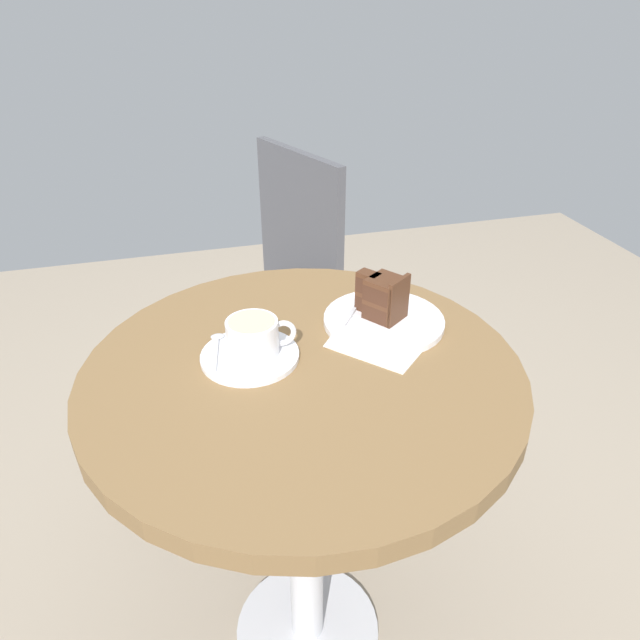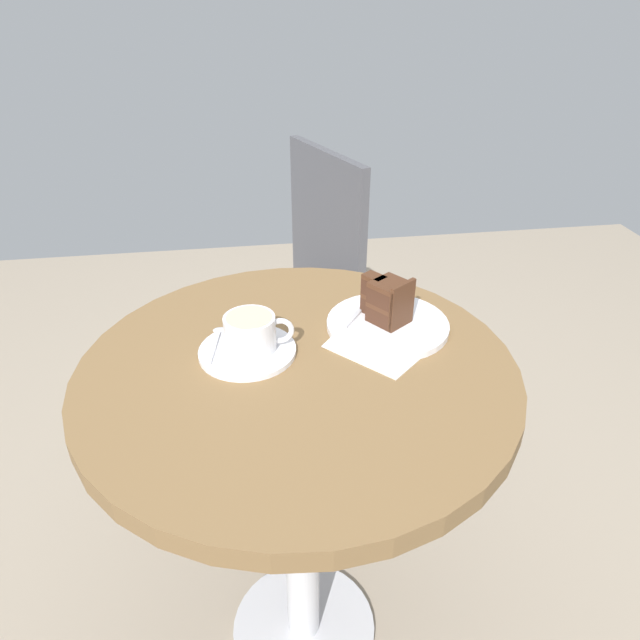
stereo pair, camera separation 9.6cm
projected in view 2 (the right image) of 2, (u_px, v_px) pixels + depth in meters
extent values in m
cube|color=gray|center=(304.00, 630.00, 1.31)|extent=(4.40, 4.40, 0.01)
cylinder|color=brown|center=(298.00, 372.00, 0.93)|extent=(0.71, 0.71, 0.03)
cylinder|color=silver|center=(301.00, 522.00, 1.12)|extent=(0.07, 0.07, 0.69)
cylinder|color=silver|center=(304.00, 627.00, 1.30)|extent=(0.32, 0.32, 0.02)
cylinder|color=white|center=(248.00, 351.00, 0.94)|extent=(0.16, 0.16, 0.01)
cylinder|color=white|center=(250.00, 333.00, 0.92)|extent=(0.08, 0.08, 0.06)
cylinder|color=beige|center=(249.00, 318.00, 0.91)|extent=(0.07, 0.07, 0.00)
torus|color=white|center=(280.00, 331.00, 0.93)|extent=(0.05, 0.01, 0.05)
cube|color=silver|center=(214.00, 348.00, 0.94)|extent=(0.02, 0.09, 0.00)
ellipsoid|color=silver|center=(220.00, 330.00, 0.99)|extent=(0.02, 0.02, 0.00)
cylinder|color=white|center=(388.00, 325.00, 1.01)|extent=(0.22, 0.22, 0.01)
cube|color=#422619|center=(389.00, 313.00, 1.00)|extent=(0.08, 0.08, 0.03)
cube|color=#422619|center=(373.00, 306.00, 1.03)|extent=(0.04, 0.05, 0.03)
cube|color=#4C2B19|center=(390.00, 304.00, 0.99)|extent=(0.08, 0.08, 0.01)
cube|color=#4C2B19|center=(373.00, 297.00, 1.02)|extent=(0.04, 0.05, 0.01)
cube|color=#422619|center=(390.00, 295.00, 0.98)|extent=(0.08, 0.08, 0.03)
cube|color=#422619|center=(374.00, 287.00, 1.01)|extent=(0.04, 0.05, 0.03)
cube|color=#4C2B19|center=(391.00, 285.00, 0.97)|extent=(0.08, 0.08, 0.01)
cube|color=#4C2B19|center=(374.00, 278.00, 1.00)|extent=(0.04, 0.05, 0.01)
cube|color=#4C2B19|center=(402.00, 305.00, 0.97)|extent=(0.05, 0.04, 0.08)
cube|color=silver|center=(358.00, 313.00, 1.03)|extent=(0.07, 0.10, 0.00)
cube|color=silver|center=(373.00, 296.00, 1.08)|extent=(0.04, 0.04, 0.00)
cube|color=silver|center=(383.00, 344.00, 0.97)|extent=(0.20, 0.20, 0.00)
cube|color=silver|center=(374.00, 339.00, 0.97)|extent=(0.19, 0.19, 0.00)
cylinder|color=#4C4C51|center=(205.00, 377.00, 1.76)|extent=(0.02, 0.02, 0.43)
cylinder|color=#4C4C51|center=(247.00, 440.00, 1.52)|extent=(0.02, 0.02, 0.43)
cylinder|color=#4C4C51|center=(298.00, 349.00, 1.90)|extent=(0.02, 0.02, 0.43)
cylinder|color=#4C4C51|center=(349.00, 402.00, 1.66)|extent=(0.02, 0.02, 0.43)
cube|color=#4C4C51|center=(272.00, 325.00, 1.59)|extent=(0.49, 0.49, 0.02)
cube|color=#4C4C51|center=(326.00, 234.00, 1.55)|extent=(0.15, 0.35, 0.45)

